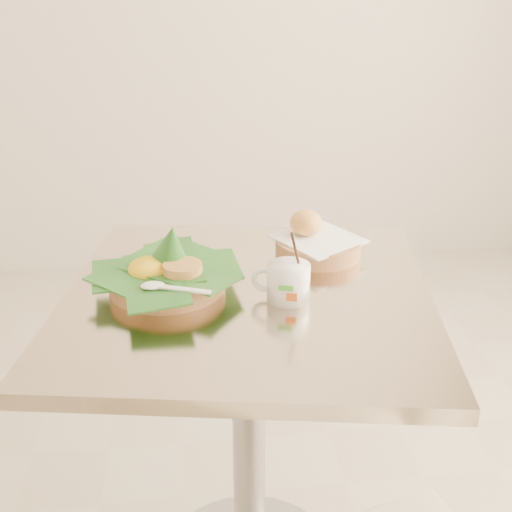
{
  "coord_description": "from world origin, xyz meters",
  "views": [
    {
      "loc": [
        0.04,
        -1.13,
        1.31
      ],
      "look_at": [
        0.17,
        -0.02,
        0.82
      ],
      "focal_mm": 45.0,
      "sensor_mm": 36.0,
      "label": 1
    }
  ],
  "objects": [
    {
      "name": "rice_basket",
      "position": [
        -0.0,
        -0.0,
        0.79
      ],
      "size": [
        0.28,
        0.28,
        0.14
      ],
      "rotation": [
        0.0,
        0.0,
        -0.06
      ],
      "color": "#AA7649",
      "rests_on": "cafe_table"
    },
    {
      "name": "cafe_table",
      "position": [
        0.15,
        -0.03,
        0.53
      ],
      "size": [
        0.81,
        0.81,
        0.75
      ],
      "rotation": [
        0.0,
        0.0,
        -0.17
      ],
      "color": "gray",
      "rests_on": "floor"
    },
    {
      "name": "coffee_mug",
      "position": [
        0.22,
        -0.07,
        0.79
      ],
      "size": [
        0.11,
        0.09,
        0.14
      ],
      "rotation": [
        0.0,
        0.0,
        -0.28
      ],
      "color": "white",
      "rests_on": "cafe_table"
    },
    {
      "name": "bread_basket",
      "position": [
        0.32,
        0.13,
        0.78
      ],
      "size": [
        0.22,
        0.22,
        0.1
      ],
      "rotation": [
        0.0,
        0.0,
        -0.2
      ],
      "color": "#AA7649",
      "rests_on": "cafe_table"
    }
  ]
}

